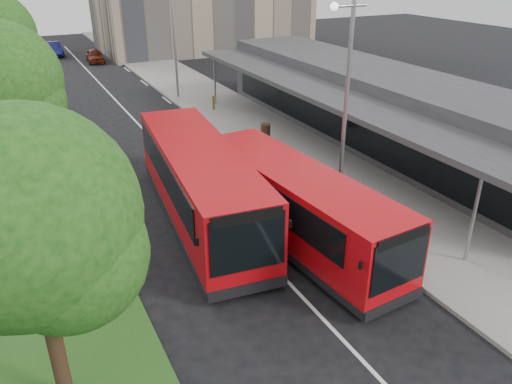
# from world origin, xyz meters

# --- Properties ---
(ground) EXTENTS (120.00, 120.00, 0.00)m
(ground) POSITION_xyz_m (0.00, 0.00, 0.00)
(ground) COLOR black
(ground) RESTS_ON ground
(pavement) EXTENTS (5.00, 80.00, 0.15)m
(pavement) POSITION_xyz_m (6.00, 20.00, 0.07)
(pavement) COLOR gray
(pavement) RESTS_ON ground
(grass_verge) EXTENTS (5.00, 80.00, 0.10)m
(grass_verge) POSITION_xyz_m (-7.00, 20.00, 0.05)
(grass_verge) COLOR #284F19
(grass_verge) RESTS_ON ground
(lane_centre_line) EXTENTS (0.12, 70.00, 0.01)m
(lane_centre_line) POSITION_xyz_m (0.00, 15.00, 0.01)
(lane_centre_line) COLOR silver
(lane_centre_line) RESTS_ON ground
(kerb_dashes) EXTENTS (0.12, 56.00, 0.01)m
(kerb_dashes) POSITION_xyz_m (3.30, 19.00, 0.01)
(kerb_dashes) COLOR silver
(kerb_dashes) RESTS_ON ground
(station_building) EXTENTS (7.70, 26.00, 4.00)m
(station_building) POSITION_xyz_m (10.86, 8.00, 2.04)
(station_building) COLOR #2E2E30
(station_building) RESTS_ON ground
(tree_near) EXTENTS (4.48, 4.48, 7.16)m
(tree_near) POSITION_xyz_m (-7.01, -2.95, 4.62)
(tree_near) COLOR #311D13
(tree_near) RESTS_ON ground
(tree_mid) EXTENTS (4.61, 4.61, 7.40)m
(tree_mid) POSITION_xyz_m (-7.01, 9.05, 4.78)
(tree_mid) COLOR #311D13
(tree_mid) RESTS_ON ground
(lamp_post_near) EXTENTS (1.44, 0.28, 8.00)m
(lamp_post_near) POSITION_xyz_m (4.12, 2.00, 4.72)
(lamp_post_near) COLOR gray
(lamp_post_near) RESTS_ON pavement
(lamp_post_far) EXTENTS (1.44, 0.28, 8.00)m
(lamp_post_far) POSITION_xyz_m (4.12, 22.00, 4.72)
(lamp_post_far) COLOR gray
(lamp_post_far) RESTS_ON pavement
(bus_main) EXTENTS (3.27, 9.97, 2.77)m
(bus_main) POSITION_xyz_m (1.54, 0.87, 1.42)
(bus_main) COLOR #AF090A
(bus_main) RESTS_ON ground
(bus_second) EXTENTS (3.83, 11.01, 3.06)m
(bus_second) POSITION_xyz_m (-0.98, 3.85, 1.57)
(bus_second) COLOR #AF090A
(bus_second) RESTS_ON ground
(litter_bin) EXTENTS (0.59, 0.59, 0.96)m
(litter_bin) POSITION_xyz_m (5.46, 10.71, 0.63)
(litter_bin) COLOR #382417
(litter_bin) RESTS_ON pavement
(bollard) EXTENTS (0.17, 0.17, 0.92)m
(bollard) POSITION_xyz_m (5.24, 17.73, 0.61)
(bollard) COLOR gold
(bollard) RESTS_ON pavement
(car_near) EXTENTS (1.75, 3.80, 1.26)m
(car_near) POSITION_xyz_m (1.41, 38.85, 0.63)
(car_near) COLOR #53180B
(car_near) RESTS_ON ground
(car_far) EXTENTS (1.69, 4.25, 1.38)m
(car_far) POSITION_xyz_m (-1.79, 44.33, 0.69)
(car_far) COLOR navy
(car_far) RESTS_ON ground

